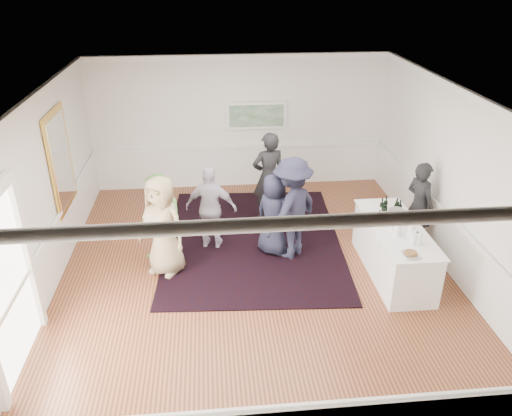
{
  "coord_description": "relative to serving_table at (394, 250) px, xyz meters",
  "views": [
    {
      "loc": [
        -0.72,
        -7.53,
        5.07
      ],
      "look_at": [
        0.03,
        0.2,
        1.21
      ],
      "focal_mm": 35.0,
      "sensor_mm": 36.0,
      "label": 1
    }
  ],
  "objects": [
    {
      "name": "floor",
      "position": [
        -2.44,
        0.22,
        -0.47
      ],
      "size": [
        8.0,
        8.0,
        0.0
      ],
      "primitive_type": "plane",
      "color": "brown",
      "rests_on": "ground"
    },
    {
      "name": "ceiling",
      "position": [
        -2.44,
        0.22,
        2.73
      ],
      "size": [
        7.0,
        8.0,
        0.02
      ],
      "primitive_type": "cube",
      "color": "white",
      "rests_on": "wall_back"
    },
    {
      "name": "wall_left",
      "position": [
        -5.94,
        0.22,
        1.13
      ],
      "size": [
        0.02,
        8.0,
        3.2
      ],
      "primitive_type": "cube",
      "color": "white",
      "rests_on": "floor"
    },
    {
      "name": "wall_right",
      "position": [
        1.06,
        0.22,
        1.13
      ],
      "size": [
        0.02,
        8.0,
        3.2
      ],
      "primitive_type": "cube",
      "color": "white",
      "rests_on": "floor"
    },
    {
      "name": "wall_back",
      "position": [
        -2.44,
        4.22,
        1.13
      ],
      "size": [
        7.0,
        0.02,
        3.2
      ],
      "primitive_type": "cube",
      "color": "white",
      "rests_on": "floor"
    },
    {
      "name": "wall_front",
      "position": [
        -2.44,
        -3.78,
        1.13
      ],
      "size": [
        7.0,
        0.02,
        3.2
      ],
      "primitive_type": "cube",
      "color": "white",
      "rests_on": "floor"
    },
    {
      "name": "wainscoting",
      "position": [
        -2.44,
        0.22,
        0.03
      ],
      "size": [
        7.0,
        8.0,
        1.0
      ],
      "primitive_type": null,
      "color": "white",
      "rests_on": "floor"
    },
    {
      "name": "mirror",
      "position": [
        -5.89,
        1.52,
        1.33
      ],
      "size": [
        0.05,
        1.25,
        1.85
      ],
      "color": "gold",
      "rests_on": "wall_left"
    },
    {
      "name": "doorway",
      "position": [
        -5.89,
        -1.68,
        0.95
      ],
      "size": [
        0.1,
        1.78,
        2.56
      ],
      "color": "white",
      "rests_on": "wall_left"
    },
    {
      "name": "landscape_painting",
      "position": [
        -2.04,
        4.17,
        1.31
      ],
      "size": [
        1.44,
        0.06,
        0.66
      ],
      "color": "white",
      "rests_on": "wall_back"
    },
    {
      "name": "area_rug",
      "position": [
        -2.38,
        1.39,
        -0.46
      ],
      "size": [
        3.72,
        4.73,
        0.02
      ],
      "primitive_type": "cube",
      "rotation": [
        0.0,
        0.0,
        -0.06
      ],
      "color": "black",
      "rests_on": "floor"
    },
    {
      "name": "serving_table",
      "position": [
        0.0,
        0.0,
        0.0
      ],
      "size": [
        0.88,
        2.31,
        0.94
      ],
      "color": "white",
      "rests_on": "floor"
    },
    {
      "name": "bartender",
      "position": [
        0.76,
        0.87,
        0.41
      ],
      "size": [
        0.65,
        0.76,
        1.76
      ],
      "primitive_type": "imported",
      "rotation": [
        0.0,
        0.0,
        1.99
      ],
      "color": "black",
      "rests_on": "floor"
    },
    {
      "name": "guest_tan",
      "position": [
        -4.05,
        0.44,
        0.45
      ],
      "size": [
        1.08,
        0.97,
        1.85
      ],
      "primitive_type": "imported",
      "rotation": [
        0.0,
        0.0,
        -0.54
      ],
      "color": "tan",
      "rests_on": "floor"
    },
    {
      "name": "guest_green",
      "position": [
        -4.09,
        0.67,
        0.41
      ],
      "size": [
        1.08,
        1.08,
        1.77
      ],
      "primitive_type": "imported",
      "rotation": [
        0.0,
        0.0,
        -0.78
      ],
      "color": "#61BF4C",
      "rests_on": "floor"
    },
    {
      "name": "guest_lilac",
      "position": [
        -3.19,
        1.24,
        0.37
      ],
      "size": [
        1.05,
        0.62,
        1.68
      ],
      "primitive_type": "imported",
      "rotation": [
        0.0,
        0.0,
        2.92
      ],
      "color": "silver",
      "rests_on": "floor"
    },
    {
      "name": "guest_dark_a",
      "position": [
        -1.72,
        0.77,
        0.51
      ],
      "size": [
        1.43,
        1.4,
        1.97
      ],
      "primitive_type": "imported",
      "rotation": [
        0.0,
        0.0,
        3.88
      ],
      "color": "#1D1D30",
      "rests_on": "floor"
    },
    {
      "name": "guest_dark_b",
      "position": [
        -1.96,
        2.32,
        0.51
      ],
      "size": [
        0.79,
        0.6,
        1.96
      ],
      "primitive_type": "imported",
      "rotation": [
        0.0,
        0.0,
        3.35
      ],
      "color": "black",
      "rests_on": "floor"
    },
    {
      "name": "guest_navy",
      "position": [
        -2.03,
        0.93,
        0.33
      ],
      "size": [
        0.92,
        0.92,
        1.61
      ],
      "primitive_type": "imported",
      "rotation": [
        0.0,
        0.0,
        2.37
      ],
      "color": "#1D1D30",
      "rests_on": "floor"
    },
    {
      "name": "wine_bottles",
      "position": [
        0.04,
        0.47,
        0.62
      ],
      "size": [
        0.4,
        0.32,
        0.31
      ],
      "color": "black",
      "rests_on": "serving_table"
    },
    {
      "name": "juice_pitchers",
      "position": [
        0.01,
        -0.38,
        0.58
      ],
      "size": [
        0.36,
        0.64,
        0.24
      ],
      "color": "#81AB3D",
      "rests_on": "serving_table"
    },
    {
      "name": "ice_bucket",
      "position": [
        0.03,
        0.17,
        0.58
      ],
      "size": [
        0.26,
        0.26,
        0.25
      ],
      "primitive_type": "cylinder",
      "color": "silver",
      "rests_on": "serving_table"
    },
    {
      "name": "nut_bowl",
      "position": [
        -0.13,
        -0.95,
        0.5
      ],
      "size": [
        0.27,
        0.27,
        0.07
      ],
      "color": "white",
      "rests_on": "serving_table"
    }
  ]
}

